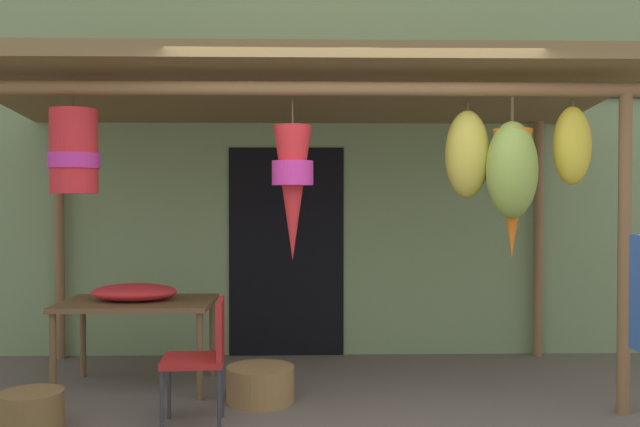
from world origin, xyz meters
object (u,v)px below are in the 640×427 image
display_table (138,310)px  wicker_basket_by_table (31,411)px  flower_heap_on_table (136,292)px  wicker_basket_spare (260,384)px  folding_chair (205,351)px

display_table → wicker_basket_by_table: bearing=-114.4°
flower_heap_on_table → wicker_basket_spare: (1.02, -0.41, -0.63)m
folding_chair → wicker_basket_by_table: (-1.12, -0.05, -0.38)m
display_table → wicker_basket_by_table: (-0.45, -0.99, -0.50)m
display_table → folding_chair: folding_chair is taller
display_table → flower_heap_on_table: size_ratio=1.76×
display_table → folding_chair: size_ratio=1.42×
folding_chair → flower_heap_on_table: bearing=125.6°
folding_chair → wicker_basket_spare: folding_chair is taller
wicker_basket_spare → display_table: bearing=157.9°
flower_heap_on_table → folding_chair: bearing=-54.4°
flower_heap_on_table → wicker_basket_spare: bearing=-22.1°
display_table → wicker_basket_spare: bearing=-22.1°
display_table → folding_chair: 1.17m
folding_chair → wicker_basket_spare: 0.74m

